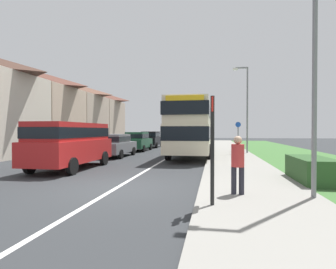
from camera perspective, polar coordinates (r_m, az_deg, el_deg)
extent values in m
plane|color=#2D3033|center=(9.01, -10.60, -10.79)|extent=(120.00, 120.00, 0.00)
cube|color=silver|center=(16.67, -1.06, -5.40)|extent=(0.14, 60.00, 0.01)
cube|color=gray|center=(14.44, 14.13, -6.17)|extent=(3.20, 68.00, 0.12)
cube|color=#3D6B33|center=(15.40, 30.37, -5.90)|extent=(6.00, 68.00, 0.08)
cube|color=#2D5128|center=(10.60, 27.53, -6.66)|extent=(1.10, 2.57, 0.90)
cube|color=beige|center=(19.68, 5.08, -0.59)|extent=(2.50, 10.78, 1.65)
cube|color=beige|center=(19.71, 5.08, 4.06)|extent=(2.45, 10.56, 1.55)
cube|color=black|center=(19.68, 5.08, 0.37)|extent=(2.53, 10.83, 0.76)
cube|color=black|center=(19.71, 5.08, 4.29)|extent=(2.53, 10.83, 0.72)
cube|color=gold|center=(14.45, 3.44, 7.22)|extent=(2.00, 0.08, 0.44)
cylinder|color=black|center=(23.16, 2.63, -2.42)|extent=(0.30, 1.00, 1.00)
cylinder|color=black|center=(23.00, 8.83, -2.45)|extent=(0.30, 1.00, 1.00)
cylinder|color=black|center=(16.93, 0.06, -3.62)|extent=(0.30, 1.00, 1.00)
cylinder|color=black|center=(16.71, 8.57, -3.69)|extent=(0.30, 1.00, 1.00)
cube|color=#B21E1E|center=(13.80, -19.36, -3.19)|extent=(1.95, 5.32, 1.00)
cube|color=#B21E1E|center=(13.77, -19.38, 0.57)|extent=(1.72, 4.89, 0.81)
cube|color=black|center=(13.77, -19.38, 0.41)|extent=(1.75, 4.94, 0.46)
cylinder|color=black|center=(15.74, -19.50, -4.51)|extent=(0.20, 0.72, 0.72)
cylinder|color=black|center=(14.91, -13.04, -4.78)|extent=(0.20, 0.72, 0.72)
cylinder|color=black|center=(12.97, -26.62, -5.69)|extent=(0.20, 0.72, 0.72)
cylinder|color=black|center=(11.95, -19.15, -6.20)|extent=(0.20, 0.72, 0.72)
cube|color=slate|center=(19.47, -10.82, -2.62)|extent=(1.77, 4.47, 0.69)
cube|color=slate|center=(19.23, -11.05, -0.78)|extent=(1.56, 2.46, 0.57)
cube|color=black|center=(19.23, -11.05, -0.86)|extent=(1.60, 2.48, 0.32)
cylinder|color=black|center=(21.09, -11.72, -3.30)|extent=(0.20, 0.60, 0.60)
cylinder|color=black|center=(20.53, -7.19, -3.40)|extent=(0.20, 0.60, 0.60)
cylinder|color=black|center=(18.55, -14.83, -3.88)|extent=(0.20, 0.60, 0.60)
cylinder|color=black|center=(17.90, -9.74, -4.03)|extent=(0.20, 0.60, 0.60)
cube|color=#19472D|center=(24.69, -6.25, -1.81)|extent=(1.74, 4.14, 0.75)
cube|color=#19472D|center=(24.47, -6.38, -0.22)|extent=(1.53, 2.28, 0.62)
cube|color=black|center=(24.47, -6.38, -0.30)|extent=(1.56, 2.30, 0.35)
cylinder|color=black|center=(26.18, -7.28, -2.49)|extent=(0.20, 0.60, 0.60)
cylinder|color=black|center=(25.74, -3.64, -2.54)|extent=(0.20, 0.60, 0.60)
cylinder|color=black|center=(23.74, -9.07, -2.83)|extent=(0.20, 0.60, 0.60)
cylinder|color=black|center=(23.25, -5.08, -2.90)|extent=(0.20, 0.60, 0.60)
cube|color=black|center=(29.81, -3.46, -1.33)|extent=(1.72, 4.28, 0.77)
cube|color=black|center=(29.58, -3.55, 0.01)|extent=(1.51, 2.35, 0.63)
cube|color=black|center=(29.58, -3.55, -0.05)|extent=(1.55, 2.38, 0.35)
cylinder|color=black|center=(31.31, -4.41, -1.94)|extent=(0.20, 0.60, 0.60)
cylinder|color=black|center=(30.95, -1.39, -1.97)|extent=(0.20, 0.60, 0.60)
cylinder|color=black|center=(28.75, -5.69, -2.19)|extent=(0.20, 0.60, 0.60)
cylinder|color=black|center=(28.35, -2.40, -2.23)|extent=(0.20, 0.60, 0.60)
cylinder|color=#23232D|center=(7.66, 13.42, -9.64)|extent=(0.14, 0.14, 0.85)
cylinder|color=#23232D|center=(7.68, 14.93, -9.62)|extent=(0.14, 0.14, 0.85)
cylinder|color=#BF3333|center=(7.57, 14.20, -4.23)|extent=(0.34, 0.34, 0.60)
sphere|color=tan|center=(7.55, 14.21, -1.13)|extent=(0.22, 0.22, 0.22)
cylinder|color=black|center=(6.36, 9.14, -3.82)|extent=(0.09, 0.09, 2.60)
cube|color=red|center=(6.37, 9.17, 6.10)|extent=(0.04, 0.44, 0.32)
cube|color=black|center=(6.37, 9.15, -1.56)|extent=(0.06, 0.52, 0.68)
cylinder|color=slate|center=(23.52, 14.25, -1.05)|extent=(0.08, 0.08, 2.10)
cylinder|color=blue|center=(23.51, 14.26, 1.99)|extent=(0.44, 0.03, 0.44)
cylinder|color=slate|center=(8.10, 28.02, 13.83)|extent=(0.12, 0.12, 7.30)
cylinder|color=slate|center=(21.87, 16.04, 4.74)|extent=(0.12, 0.12, 6.63)
cube|color=slate|center=(22.29, 14.90, 13.16)|extent=(0.90, 0.10, 0.10)
cube|color=silver|center=(22.24, 13.71, 13.01)|extent=(0.36, 0.20, 0.14)
cube|color=#C1A88E|center=(27.48, -26.38, 2.80)|extent=(7.72, 5.75, 5.60)
pyramid|color=brown|center=(27.84, -26.43, 10.26)|extent=(7.72, 5.75, 1.63)
cube|color=tan|center=(32.41, -20.28, 2.53)|extent=(7.72, 5.75, 5.60)
pyramid|color=brown|center=(32.72, -20.31, 8.86)|extent=(7.72, 5.75, 1.63)
cube|color=tan|center=(37.62, -15.83, 2.31)|extent=(7.72, 5.75, 5.60)
pyramid|color=brown|center=(37.89, -15.85, 7.78)|extent=(7.72, 5.75, 1.63)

